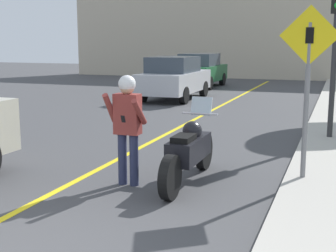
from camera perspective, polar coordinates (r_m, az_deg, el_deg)
The scene contains 8 objects.
road_center_line at distance 10.47m, azimuth -2.38°, elevation -2.10°, with size 0.12×36.00×0.01m.
building_backdrop at distance 29.65m, azimuth 14.09°, elevation 11.78°, with size 28.00×1.20×6.43m.
motorcycle at distance 7.48m, azimuth 2.60°, elevation -3.08°, with size 0.62×2.41×1.31m.
person_biker at distance 7.26m, azimuth -4.98°, elevation 0.92°, with size 0.59×0.47×1.74m.
crossing_sign at distance 7.51m, azimuth 16.67°, elevation 5.88°, with size 0.91×0.08×2.67m.
traffic_light at distance 11.02m, azimuth 19.81°, elevation 11.26°, with size 0.26×0.30×3.49m.
parked_car_silver at distance 18.50m, azimuth 0.76°, elevation 5.91°, with size 1.88×4.20×1.68m.
parked_car_green at distance 23.68m, azimuth 3.94°, elevation 6.82°, with size 1.88×4.20×1.68m.
Camera 1 is at (3.35, -3.44, 2.23)m, focal length 50.00 mm.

